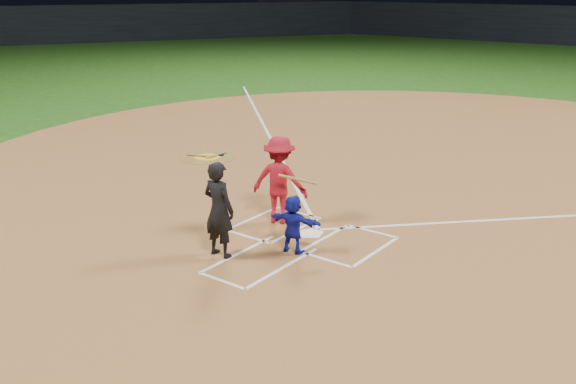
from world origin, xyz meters
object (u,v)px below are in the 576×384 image
Objects in this scene: umpire at (219,210)px; batter_at_plate at (280,180)px; home_plate at (310,234)px; catcher at (293,224)px; on_deck_circle at (207,157)px.

umpire is 0.98× the size of batter_at_plate.
umpire is at bearing 68.26° from home_plate.
home_plate is at bearing -83.68° from catcher.
batter_at_plate reaches higher than on_deck_circle.
on_deck_circle is 7.65m from catcher.
catcher reaches higher than home_plate.
catcher is 1.74m from batter_at_plate.
on_deck_circle is at bearing 149.12° from batter_at_plate.
home_plate is 0.31× the size of batter_at_plate.
batter_at_plate reaches higher than home_plate.
on_deck_circle is 6.04m from batter_at_plate.
batter_at_plate is (-0.19, 2.17, 0.02)m from umpire.
batter_at_plate is at bearing -11.31° from home_plate.
on_deck_circle is 7.51m from umpire.
on_deck_circle is 0.89× the size of umpire.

